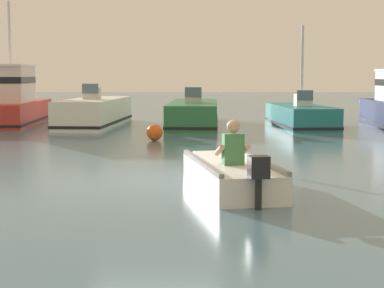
# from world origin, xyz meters

# --- Properties ---
(ground_plane) EXTENTS (120.00, 120.00, 0.00)m
(ground_plane) POSITION_xyz_m (0.00, 0.00, 0.00)
(ground_plane) COLOR slate
(rowboat_with_person) EXTENTS (1.68, 3.72, 1.19)m
(rowboat_with_person) POSITION_xyz_m (1.36, -0.86, 0.25)
(rowboat_with_person) COLOR white
(rowboat_with_person) RESTS_ON ground
(moored_boat_red) EXTENTS (2.41, 6.52, 4.76)m
(moored_boat_red) POSITION_xyz_m (-6.57, 12.95, 0.85)
(moored_boat_red) COLOR #B72D28
(moored_boat_red) RESTS_ON ground
(moored_boat_white) EXTENTS (2.13, 6.33, 1.61)m
(moored_boat_white) POSITION_xyz_m (-3.20, 12.39, 0.49)
(moored_boat_white) COLOR white
(moored_boat_white) RESTS_ON ground
(moored_boat_green) EXTENTS (1.97, 6.74, 1.48)m
(moored_boat_green) POSITION_xyz_m (0.58, 12.62, 0.43)
(moored_boat_green) COLOR #287042
(moored_boat_green) RESTS_ON ground
(moored_boat_teal) EXTENTS (2.15, 5.25, 3.73)m
(moored_boat_teal) POSITION_xyz_m (4.56, 11.95, 0.39)
(moored_boat_teal) COLOR #1E727A
(moored_boat_teal) RESTS_ON ground
(mooring_buoy) EXTENTS (0.48, 0.48, 0.48)m
(mooring_buoy) POSITION_xyz_m (-0.51, 6.97, 0.24)
(mooring_buoy) COLOR #E55919
(mooring_buoy) RESTS_ON ground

